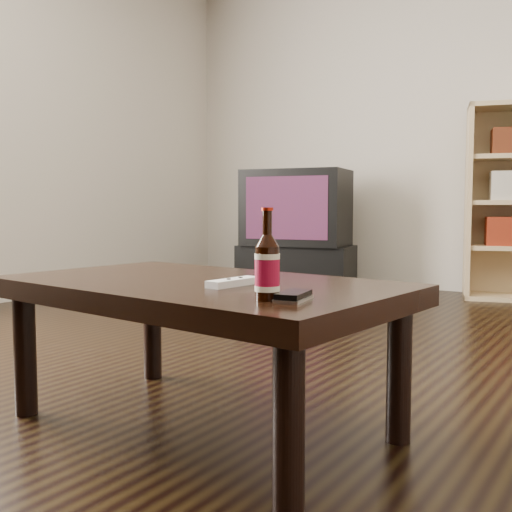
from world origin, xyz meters
The scene contains 8 objects.
floor centered at (0.00, 0.00, -0.01)m, with size 5.00×6.00×0.01m, color black.
wall_back centered at (0.00, 3.01, 1.35)m, with size 5.00×0.02×2.70m, color beige.
tv_stand centered at (-1.18, 2.43, 0.17)m, with size 0.87×0.43×0.35m, color black.
tv centered at (-1.18, 2.43, 0.64)m, with size 0.85×0.62×0.58m.
coffee_table centered at (0.05, -0.30, 0.37)m, with size 1.20×0.77×0.43m.
beer_bottle centered at (0.41, -0.51, 0.50)m, with size 0.07×0.07×0.21m.
phone centered at (0.46, -0.48, 0.44)m, with size 0.08×0.12×0.02m.
remote centered at (0.20, -0.35, 0.44)m, with size 0.06×0.17×0.02m.
Camera 1 is at (1.12, -1.63, 0.63)m, focal length 42.00 mm.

